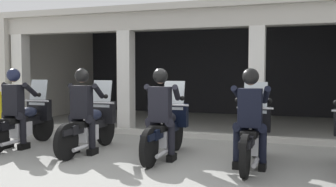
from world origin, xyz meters
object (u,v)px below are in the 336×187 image
(police_officer_center, at_px, (161,106))
(motorcycle_right, at_px, (252,134))
(motorcycle_far_left, at_px, (25,122))
(police_officer_left, at_px, (83,104))
(motorcycle_center, at_px, (166,129))
(motorcycle_left, at_px, (91,125))
(police_officer_right, at_px, (250,110))
(police_officer_far_left, at_px, (15,101))

(police_officer_center, distance_m, motorcycle_right, 1.60)
(motorcycle_far_left, bearing_deg, police_officer_left, -17.28)
(police_officer_left, xyz_separation_m, motorcycle_center, (1.52, 0.30, -0.44))
(motorcycle_far_left, xyz_separation_m, motorcycle_left, (1.52, 0.02, 0.00))
(motorcycle_far_left, xyz_separation_m, police_officer_right, (4.57, -0.34, 0.44))
(motorcycle_center, height_order, motorcycle_right, same)
(motorcycle_left, bearing_deg, motorcycle_far_left, 171.48)
(police_officer_far_left, xyz_separation_m, motorcycle_right, (4.57, 0.23, -0.44))
(motorcycle_far_left, relative_size, motorcycle_right, 1.00)
(police_officer_right, bearing_deg, police_officer_far_left, 166.92)
(police_officer_center, height_order, motorcycle_right, police_officer_center)
(police_officer_right, bearing_deg, police_officer_left, 166.22)
(motorcycle_far_left, bearing_deg, motorcycle_left, -6.70)
(motorcycle_left, bearing_deg, police_officer_right, -15.92)
(motorcycle_center, bearing_deg, motorcycle_right, -8.32)
(motorcycle_right, bearing_deg, police_officer_far_left, 170.47)
(motorcycle_center, xyz_separation_m, police_officer_center, (-0.00, -0.28, 0.44))
(police_officer_far_left, height_order, motorcycle_right, police_officer_far_left)
(motorcycle_left, bearing_deg, police_officer_far_left, -178.01)
(police_officer_right, bearing_deg, motorcycle_right, 77.33)
(police_officer_center, bearing_deg, motorcycle_right, 2.30)
(motorcycle_far_left, distance_m, motorcycle_right, 4.57)
(motorcycle_center, bearing_deg, police_officer_center, -95.04)
(motorcycle_far_left, distance_m, police_officer_center, 3.09)
(police_officer_center, bearing_deg, police_officer_right, -8.32)
(motorcycle_far_left, bearing_deg, police_officer_far_left, -97.68)
(police_officer_far_left, xyz_separation_m, police_officer_right, (4.57, -0.05, 0.00))
(motorcycle_far_left, xyz_separation_m, police_officer_center, (3.05, -0.24, 0.44))
(police_officer_far_left, height_order, police_officer_center, same)
(motorcycle_far_left, distance_m, police_officer_left, 1.61)
(police_officer_far_left, relative_size, police_officer_left, 1.00)
(police_officer_left, bearing_deg, police_officer_far_left, 171.48)
(motorcycle_right, relative_size, police_officer_right, 1.29)
(motorcycle_left, relative_size, police_officer_center, 1.29)
(motorcycle_far_left, relative_size, police_officer_right, 1.29)
(motorcycle_far_left, bearing_deg, police_officer_right, -11.65)
(motorcycle_left, bearing_deg, police_officer_left, -99.50)
(motorcycle_far_left, xyz_separation_m, police_officer_left, (1.52, -0.26, 0.44))
(motorcycle_center, bearing_deg, police_officer_far_left, -178.72)
(police_officer_far_left, distance_m, police_officer_right, 4.57)
(motorcycle_far_left, xyz_separation_m, motorcycle_center, (3.05, 0.04, 0.00))
(police_officer_right, bearing_deg, motorcycle_left, 160.91)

